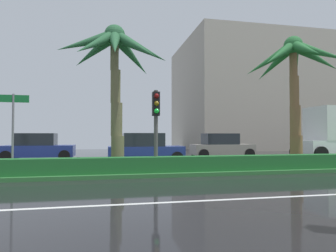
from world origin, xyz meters
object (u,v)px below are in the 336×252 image
at_px(palm_tree_centre, 294,66).
at_px(street_name_sign, 13,122).
at_px(car_in_traffic_third, 145,149).
at_px(car_in_traffic_second, 38,147).
at_px(traffic_signal_median_right, 156,115).
at_px(car_in_traffic_fourth, 221,146).
at_px(palm_tree_centre_left, 115,56).

bearing_deg(palm_tree_centre, street_name_sign, -176.40).
bearing_deg(car_in_traffic_third, car_in_traffic_second, 154.93).
relative_size(traffic_signal_median_right, car_in_traffic_third, 0.76).
height_order(street_name_sign, car_in_traffic_third, street_name_sign).
bearing_deg(car_in_traffic_fourth, traffic_signal_median_right, -127.02).
bearing_deg(car_in_traffic_third, palm_tree_centre, -32.36).
bearing_deg(street_name_sign, car_in_traffic_fourth, 33.97).
height_order(traffic_signal_median_right, car_in_traffic_second, traffic_signal_median_right).
bearing_deg(traffic_signal_median_right, car_in_traffic_third, 87.35).
xyz_separation_m(palm_tree_centre_left, traffic_signal_median_right, (1.61, -1.11, -2.59)).
bearing_deg(palm_tree_centre, traffic_signal_median_right, -171.40).
distance_m(car_in_traffic_third, car_in_traffic_fourth, 6.29).
distance_m(street_name_sign, car_in_traffic_third, 7.66).
distance_m(palm_tree_centre, car_in_traffic_third, 9.01).
bearing_deg(traffic_signal_median_right, palm_tree_centre, 8.60).
xyz_separation_m(street_name_sign, car_in_traffic_second, (-0.80, 8.06, -1.25)).
distance_m(traffic_signal_median_right, car_in_traffic_second, 10.49).
xyz_separation_m(palm_tree_centre, car_in_traffic_third, (-6.76, 4.28, -4.16)).
relative_size(palm_tree_centre_left, car_in_traffic_third, 1.45).
distance_m(palm_tree_centre, car_in_traffic_fourth, 8.09).
height_order(car_in_traffic_second, car_in_traffic_fourth, same).
height_order(car_in_traffic_third, car_in_traffic_fourth, same).
relative_size(street_name_sign, car_in_traffic_third, 0.70).
distance_m(palm_tree_centre, street_name_sign, 12.73).
distance_m(palm_tree_centre_left, street_name_sign, 4.82).
bearing_deg(car_in_traffic_second, street_name_sign, -84.34).
height_order(palm_tree_centre_left, street_name_sign, palm_tree_centre_left).
relative_size(traffic_signal_median_right, car_in_traffic_second, 0.76).
height_order(palm_tree_centre_left, car_in_traffic_fourth, palm_tree_centre_left).
height_order(street_name_sign, car_in_traffic_fourth, street_name_sign).
bearing_deg(palm_tree_centre_left, palm_tree_centre, -0.32).
bearing_deg(palm_tree_centre, car_in_traffic_third, 147.64).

